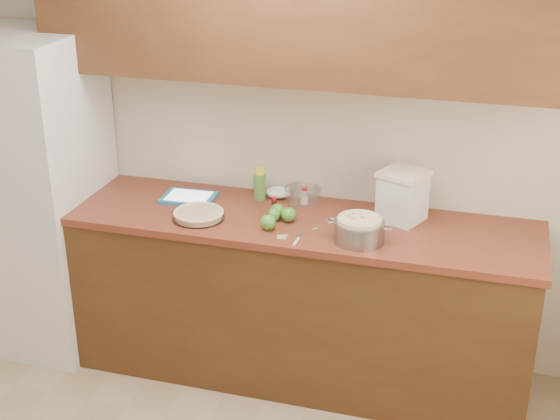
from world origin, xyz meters
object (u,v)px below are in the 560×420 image
(flour_canister, at_px, (403,196))
(tablet, at_px, (189,197))
(pie, at_px, (199,215))
(colander, at_px, (359,230))

(flour_canister, bearing_deg, tablet, -177.69)
(flour_canister, height_order, tablet, flour_canister)
(pie, distance_m, flour_canister, 1.04)
(colander, relative_size, tablet, 1.15)
(colander, bearing_deg, tablet, 165.08)
(tablet, bearing_deg, flour_canister, 0.06)
(flour_canister, bearing_deg, colander, -117.50)
(pie, xyz_separation_m, colander, (0.84, -0.04, 0.04))
(pie, bearing_deg, flour_canister, 15.33)
(colander, height_order, tablet, colander)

